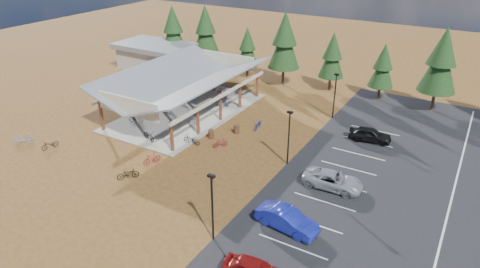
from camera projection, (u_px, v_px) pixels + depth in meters
ground at (229, 159)px, 39.35m from camera, size 140.00×140.00×0.00m
asphalt_lot at (451, 202)px, 33.21m from camera, size 27.00×44.00×0.04m
concrete_pad at (187, 112)px, 49.31m from camera, size 10.60×18.60×0.10m
bike_pavilion at (185, 81)px, 47.66m from camera, size 11.65×19.40×4.97m
outbuilding at (155, 56)px, 63.37m from camera, size 11.00×7.00×3.90m
lamp_post_0 at (212, 203)px, 28.01m from camera, size 0.50×0.25×5.14m
lamp_post_1 at (289, 134)px, 37.31m from camera, size 0.50×0.25×5.14m
lamp_post_2 at (335, 93)px, 46.60m from camera, size 0.50×0.25×5.14m
trash_bin_0 at (211, 134)px, 43.07m from camera, size 0.60×0.60×0.90m
trash_bin_1 at (237, 129)px, 44.11m from camera, size 0.60×0.60×0.90m
pine_0 at (173, 29)px, 64.07m from camera, size 3.84×3.84×8.94m
pine_1 at (205, 30)px, 62.84m from camera, size 3.95×3.95×9.20m
pine_2 at (247, 47)px, 59.11m from camera, size 3.02×3.02×7.03m
pine_3 at (285, 41)px, 55.44m from camera, size 4.19×4.19×9.75m
pine_4 at (332, 55)px, 53.98m from camera, size 3.26×3.26×7.59m
pine_5 at (383, 66)px, 51.16m from camera, size 3.02×3.02×7.03m
pine_6 at (441, 60)px, 47.34m from camera, size 4.17×4.17×9.73m
bike_0 at (136, 119)px, 46.40m from camera, size 1.70×1.06×0.84m
bike_1 at (168, 107)px, 49.18m from camera, size 1.82×0.74×1.06m
bike_2 at (181, 100)px, 51.34m from camera, size 1.58×0.73×0.80m
bike_3 at (211, 86)px, 55.45m from camera, size 1.84×0.82×1.07m
bike_4 at (149, 135)px, 42.50m from camera, size 1.99×1.24×0.99m
bike_5 at (192, 120)px, 45.81m from camera, size 1.83×0.75×1.06m
bike_6 at (222, 103)px, 50.53m from camera, size 1.78×0.71×0.92m
bike_7 at (222, 93)px, 53.33m from camera, size 1.82×0.84×1.05m
bike_8 at (50, 144)px, 41.06m from camera, size 0.86×1.79×0.90m
bike_9 at (23, 139)px, 41.98m from camera, size 1.55×1.60×1.05m
bike_11 at (152, 159)px, 38.41m from camera, size 1.07×1.79×1.04m
bike_12 at (128, 174)px, 36.11m from camera, size 1.64×1.89×0.98m
bike_14 at (258, 124)px, 45.12m from camera, size 0.95×1.94×0.98m
bike_15 at (220, 143)px, 41.31m from camera, size 1.27×1.49×0.92m
bike_16 at (192, 140)px, 41.88m from camera, size 1.93×0.79×0.99m
car_1 at (287, 220)px, 29.98m from camera, size 4.74×2.15×1.51m
car_2 at (333, 180)px, 34.76m from camera, size 4.98×2.47×1.36m
car_4 at (370, 135)px, 42.34m from camera, size 4.33×2.30×1.40m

